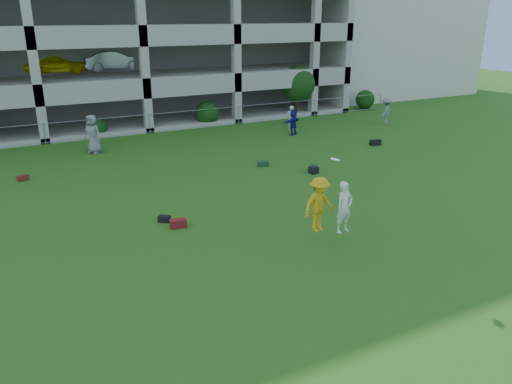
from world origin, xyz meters
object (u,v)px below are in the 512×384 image
bystander_c (93,134)px  crate_d (314,170)px  frisbee_contest (325,205)px  bystander_e (291,118)px  stucco_building (362,35)px  bystander_f (386,111)px  parking_garage (111,27)px  bystander_d (293,122)px

bystander_c → crate_d: (8.27, -8.30, -0.85)m
bystander_c → frisbee_contest: bearing=-24.8°
crate_d → frisbee_contest: size_ratio=0.15×
bystander_e → crate_d: bearing=85.1°
stucco_building → bystander_f: 16.59m
frisbee_contest → parking_garage: size_ratio=0.08×
bystander_e → frisbee_contest: bearing=82.1°
bystander_c → bystander_f: bystander_c is taller
bystander_c → bystander_f: bearing=43.9°
stucco_building → bystander_f: stucco_building is taller
bystander_d → bystander_f: (6.92, -0.25, 0.11)m
frisbee_contest → parking_garage: bearing=91.1°
bystander_e → parking_garage: bearing=-35.8°
bystander_c → bystander_d: size_ratio=1.32×
crate_d → bystander_e: bearing=65.6°
stucco_building → frisbee_contest: bearing=-129.9°
bystander_e → bystander_c: bearing=19.7°
bystander_f → frisbee_contest: 19.26m
parking_garage → frisbee_contest: bearing=-88.9°
stucco_building → bystander_d: (-15.44, -13.37, -4.24)m
frisbee_contest → bystander_c: bearing=106.7°
stucco_building → frisbee_contest: (-22.49, -26.87, -3.66)m
bystander_e → frisbee_contest: (-7.65, -14.76, 0.58)m
bystander_f → stucco_building: bearing=-153.5°
stucco_building → bystander_e: (-14.83, -12.12, -4.24)m
bystander_f → frisbee_contest: frisbee_contest is taller
stucco_building → frisbee_contest: stucco_building is taller
bystander_d → stucco_building: bearing=-161.7°
stucco_building → crate_d: bearing=-132.3°
parking_garage → crate_d: bearing=-77.7°
bystander_c → frisbee_contest: 15.36m
bystander_c → bystander_e: (12.06, 0.04, -0.25)m
stucco_building → bystander_e: size_ratio=10.55×
bystander_e → parking_garage: parking_garage is taller
bystander_c → bystander_d: bearing=42.4°
crate_d → parking_garage: size_ratio=0.01×
parking_garage → bystander_d: bearing=-59.9°
bystander_f → parking_garage: 20.35m
stucco_building → parking_garage: parking_garage is taller
bystander_d → frisbee_contest: (-7.05, -13.50, 0.58)m
bystander_e → crate_d: 9.18m
frisbee_contest → bystander_f: bearing=43.5°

